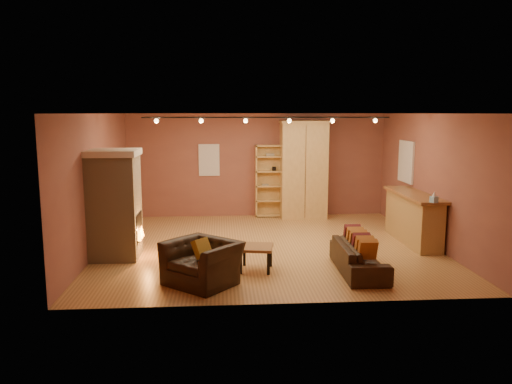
{
  "coord_description": "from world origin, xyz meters",
  "views": [
    {
      "loc": [
        -0.99,
        -10.28,
        2.81
      ],
      "look_at": [
        -0.24,
        0.2,
        1.14
      ],
      "focal_mm": 35.0,
      "sensor_mm": 36.0,
      "label": 1
    }
  ],
  "objects": [
    {
      "name": "left_wall",
      "position": [
        -3.5,
        0.0,
        1.4
      ],
      "size": [
        0.02,
        6.5,
        2.8
      ],
      "primitive_type": "cube",
      "color": "brown",
      "rests_on": "floor"
    },
    {
      "name": "fireplace",
      "position": [
        -3.04,
        -0.6,
        1.06
      ],
      "size": [
        1.01,
        0.98,
        2.12
      ],
      "color": "tan",
      "rests_on": "floor"
    },
    {
      "name": "right_window",
      "position": [
        3.47,
        1.4,
        1.65
      ],
      "size": [
        0.05,
        0.9,
        1.0
      ],
      "primitive_type": "cube",
      "color": "silver",
      "rests_on": "right_wall"
    },
    {
      "name": "loveseat",
      "position": [
        1.45,
        -1.86,
        0.37
      ],
      "size": [
        0.57,
        1.8,
        0.75
      ],
      "rotation": [
        0.0,
        0.0,
        1.55
      ],
      "color": "black",
      "rests_on": "floor"
    },
    {
      "name": "ceiling",
      "position": [
        0.0,
        0.0,
        2.8
      ],
      "size": [
        7.0,
        7.0,
        0.0
      ],
      "primitive_type": "plane",
      "rotation": [
        3.14,
        0.0,
        0.0
      ],
      "color": "#57321B",
      "rests_on": "back_wall"
    },
    {
      "name": "armchair",
      "position": [
        -1.31,
        -2.28,
        0.49
      ],
      "size": [
        1.31,
        1.27,
        0.97
      ],
      "rotation": [
        0.0,
        0.0,
        -0.71
      ],
      "color": "black",
      "rests_on": "floor"
    },
    {
      "name": "coffee_table",
      "position": [
        -0.37,
        -1.61,
        0.38
      ],
      "size": [
        0.68,
        0.68,
        0.45
      ],
      "rotation": [
        0.0,
        0.0,
        -0.18
      ],
      "color": "#926035",
      "rests_on": "floor"
    },
    {
      "name": "bar_counter",
      "position": [
        3.2,
        0.13,
        0.55
      ],
      "size": [
        0.61,
        2.27,
        1.09
      ],
      "color": "tan",
      "rests_on": "floor"
    },
    {
      "name": "right_wall",
      "position": [
        3.5,
        0.0,
        1.4
      ],
      "size": [
        0.02,
        6.5,
        2.8
      ],
      "primitive_type": "cube",
      "color": "brown",
      "rests_on": "floor"
    },
    {
      "name": "tissue_box",
      "position": [
        3.15,
        -0.99,
        1.18
      ],
      "size": [
        0.16,
        0.16,
        0.22
      ],
      "rotation": [
        0.0,
        0.0,
        0.38
      ],
      "color": "#85B6D5",
      "rests_on": "bar_counter"
    },
    {
      "name": "track_rail",
      "position": [
        0.0,
        0.2,
        2.69
      ],
      "size": [
        5.2,
        0.09,
        0.13
      ],
      "color": "black",
      "rests_on": "ceiling"
    },
    {
      "name": "armoire",
      "position": [
        1.23,
        2.92,
        1.31
      ],
      "size": [
        1.28,
        0.73,
        2.61
      ],
      "color": "#DBB16A",
      "rests_on": "floor"
    },
    {
      "name": "bookcase",
      "position": [
        0.35,
        3.15,
        1.0
      ],
      "size": [
        0.8,
        0.31,
        1.96
      ],
      "color": "#DBB16A",
      "rests_on": "floor"
    },
    {
      "name": "floor",
      "position": [
        0.0,
        0.0,
        0.0
      ],
      "size": [
        7.0,
        7.0,
        0.0
      ],
      "primitive_type": "plane",
      "color": "#9B6937",
      "rests_on": "ground"
    },
    {
      "name": "back_wall",
      "position": [
        0.0,
        3.25,
        1.4
      ],
      "size": [
        7.0,
        0.02,
        2.8
      ],
      "primitive_type": "cube",
      "color": "brown",
      "rests_on": "floor"
    },
    {
      "name": "back_window",
      "position": [
        -1.3,
        3.23,
        1.55
      ],
      "size": [
        0.56,
        0.04,
        0.86
      ],
      "primitive_type": "cube",
      "color": "silver",
      "rests_on": "back_wall"
    }
  ]
}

